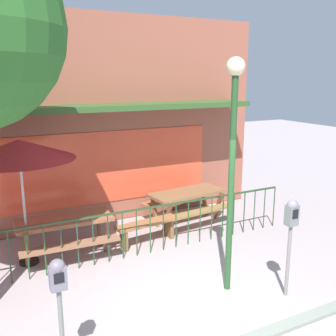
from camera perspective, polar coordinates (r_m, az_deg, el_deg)
name	(u,v)px	position (r m, az deg, el deg)	size (l,w,h in m)	color
ground	(200,311)	(6.17, 4.77, -20.35)	(40.00, 40.00, 0.00)	#A19495
pub_storefront	(104,121)	(9.22, -9.40, 6.86)	(7.87, 1.46, 4.83)	#5B2E1E
patio_fence_front	(143,223)	(7.56, -3.67, -8.09)	(6.63, 0.04, 0.97)	#283F23
picnic_table_left	(65,226)	(7.77, -15.05, -8.33)	(1.83, 1.41, 0.79)	#925738
picnic_table_right	(187,198)	(9.20, 2.82, -4.46)	(1.94, 1.55, 0.79)	brown
patio_umbrella	(19,150)	(7.27, -21.20, 2.48)	(1.96, 1.96, 2.36)	black
patio_bench	(147,227)	(8.16, -3.07, -8.77)	(1.43, 0.50, 0.48)	#965F38
parking_meter_near	(59,288)	(4.56, -15.90, -16.77)	(0.18, 0.17, 1.52)	slate
parking_meter_far	(291,223)	(6.25, 17.79, -7.71)	(0.18, 0.17, 1.61)	gray
street_lamp	(233,143)	(5.93, 9.57, 3.66)	(0.28, 0.28, 3.71)	#244E26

